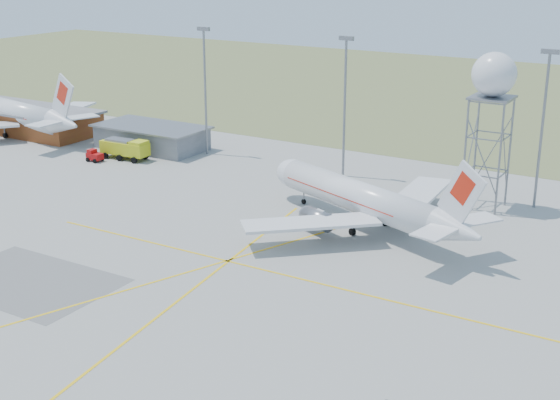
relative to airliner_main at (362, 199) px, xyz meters
The scene contains 11 objects.
grass_strip 92.85m from the airliner_main, 91.26° to the left, with size 400.00×120.00×0.03m, color #5F6E3C.
building_orange 78.46m from the airliner_main, 169.15° to the left, with size 33.00×12.00×4.30m.
building_grey 49.97m from the airliner_main, 160.39° to the left, with size 19.00×10.00×3.90m.
mast_a 42.38m from the airliner_main, 153.14° to the left, with size 2.20×0.50×20.50m.
mast_b 23.85m from the airliner_main, 122.69° to the left, with size 2.20×0.50×20.50m.
mast_c 26.05m from the airliner_main, 49.62° to the left, with size 2.20×0.50×20.50m.
airliner_main is the anchor object (origin of this frame).
airliner_far 76.14m from the airliner_main, behind, with size 37.31×35.81×12.73m.
radar_tower 19.98m from the airliner_main, 56.23° to the left, with size 5.57×5.57×20.18m.
fire_truck 47.04m from the airliner_main, 168.61° to the left, with size 8.32×3.57×3.29m.
baggage_tug 49.89m from the airliner_main, behind, with size 2.47×2.00×1.88m.
Camera 1 is at (39.78, -33.95, 32.59)m, focal length 50.00 mm.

